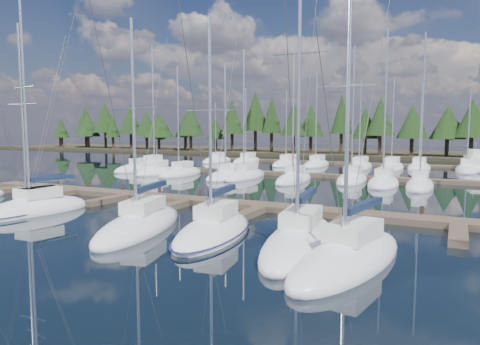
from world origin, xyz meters
The scene contains 14 objects.
ground centered at (0.00, 30.00, 0.00)m, with size 260.00×260.00×0.00m, color black.
far_shore centered at (0.00, 90.00, 0.30)m, with size 220.00×30.00×0.60m, color #312B1B.
main_dock centered at (0.00, 17.36, 0.20)m, with size 44.00×6.13×0.90m.
back_docks centered at (0.00, 49.58, 0.20)m, with size 50.00×21.80×0.40m.
front_sailboat_1 centered at (-7.58, 9.84, 0.28)m, with size 3.47×8.14×13.11m.
front_sailboat_2 centered at (-7.22, 9.86, 0.31)m, with size 3.97×7.85×15.07m.
front_sailboat_3 centered at (2.29, 9.14, 0.28)m, with size 5.01×9.70×12.12m.
front_sailboat_4 centered at (6.63, 9.78, 0.27)m, with size 4.20×8.69×11.87m.
front_sailboat_5 centered at (11.22, 10.03, 0.30)m, with size 4.05×10.19×16.25m.
front_sailboat_6 centered at (13.97, 8.31, 0.28)m, with size 4.34×9.63×13.16m.
back_sailboat_rows centered at (0.52, 45.14, 0.27)m, with size 47.22×31.56×16.56m.
motor_yacht_left centered at (-16.84, 34.63, 0.44)m, with size 4.48×8.18×3.88m.
motor_yacht_right centered at (20.15, 57.60, 0.52)m, with size 4.55×9.95×4.80m.
tree_line centered at (-1.71, 80.23, 7.43)m, with size 185.88×12.01×14.05m.
Camera 1 is at (17.77, -9.08, 5.52)m, focal length 32.00 mm.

